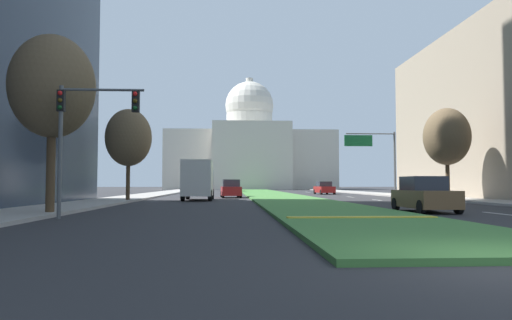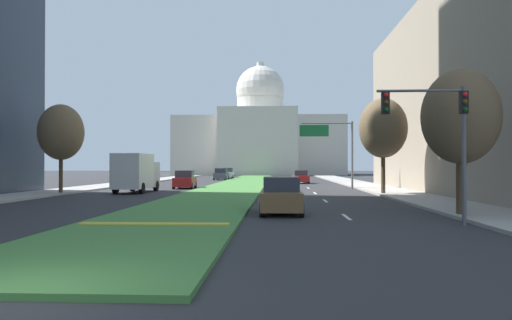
{
  "view_description": "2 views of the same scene",
  "coord_description": "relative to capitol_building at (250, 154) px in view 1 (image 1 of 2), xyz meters",
  "views": [
    {
      "loc": [
        -4.74,
        -7.59,
        1.37
      ],
      "look_at": [
        -1.33,
        54.06,
        4.48
      ],
      "focal_mm": 32.77,
      "sensor_mm": 36.0,
      "label": 1
    },
    {
      "loc": [
        4.45,
        -7.58,
        2.26
      ],
      "look_at": [
        1.69,
        50.23,
        2.92
      ],
      "focal_mm": 32.89,
      "sensor_mm": 36.0,
      "label": 2
    }
  ],
  "objects": [
    {
      "name": "median_curb_nose",
      "position": [
        0.0,
        -97.55,
        -8.55
      ],
      "size": [
        5.42,
        0.5,
        0.04
      ],
      "primitive_type": "cube",
      "color": "gold",
      "rests_on": "grass_median"
    },
    {
      "name": "capitol_building",
      "position": [
        0.0,
        0.0,
        0.0
      ],
      "size": [
        39.29,
        27.61,
        27.62
      ],
      "color": "beige",
      "rests_on": "ground_plane"
    },
    {
      "name": "sedan_very_far",
      "position": [
        -4.36,
        -32.1,
        -7.87
      ],
      "size": [
        1.88,
        4.17,
        1.8
      ],
      "color": "silver",
      "rests_on": "ground_plane"
    },
    {
      "name": "lane_dashes_right",
      "position": [
        7.43,
        -65.44,
        -8.7
      ],
      "size": [
        0.16,
        54.82,
        0.01
      ],
      "color": "silver",
      "rests_on": "ground_plane"
    },
    {
      "name": "street_tree_left_near",
      "position": [
        -12.49,
        -93.63,
        -3.14
      ],
      "size": [
        3.61,
        3.61,
        7.86
      ],
      "color": "#4C3823",
      "rests_on": "ground_plane"
    },
    {
      "name": "sedan_midblock",
      "position": [
        -4.67,
        -68.89,
        -7.89
      ],
      "size": [
        2.1,
        4.29,
        1.76
      ],
      "color": "maroon",
      "rests_on": "ground_plane"
    },
    {
      "name": "traffic_light_near_left",
      "position": [
        -10.5,
        -95.77,
        -4.91
      ],
      "size": [
        3.34,
        0.35,
        5.2
      ],
      "color": "#515456",
      "rests_on": "ground_plane"
    },
    {
      "name": "sedan_lead_stopped",
      "position": [
        4.6,
        -92.21,
        -7.9
      ],
      "size": [
        1.93,
        4.1,
        1.72
      ],
      "color": "brown",
      "rests_on": "ground_plane"
    },
    {
      "name": "sedan_distant",
      "position": [
        7.23,
        -55.22,
        -7.94
      ],
      "size": [
        2.06,
        4.5,
        1.62
      ],
      "color": "maroon",
      "rests_on": "ground_plane"
    },
    {
      "name": "ground_plane",
      "position": [
        0.0,
        -52.88,
        -8.71
      ],
      "size": [
        260.0,
        260.0,
        0.0
      ],
      "primitive_type": "plane",
      "color": "#2B2B2D"
    },
    {
      "name": "grass_median",
      "position": [
        0.0,
        -58.25,
        -8.64
      ],
      "size": [
        6.02,
        96.78,
        0.14
      ],
      "primitive_type": "cube",
      "color": "#427A38",
      "rests_on": "ground_plane"
    },
    {
      "name": "sedan_far_horizon",
      "position": [
        -4.38,
        -41.96,
        -7.87
      ],
      "size": [
        2.02,
        4.49,
        1.8
      ],
      "color": "#4C5156",
      "rests_on": "ground_plane"
    },
    {
      "name": "street_tree_right_mid",
      "position": [
        12.4,
        -78.3,
        -3.64
      ],
      "size": [
        3.62,
        3.62,
        7.35
      ],
      "color": "#4C3823",
      "rests_on": "ground_plane"
    },
    {
      "name": "street_tree_left_mid",
      "position": [
        -12.42,
        -78.65,
        -3.89
      ],
      "size": [
        3.46,
        3.46,
        7.0
      ],
      "color": "#4C3823",
      "rests_on": "ground_plane"
    },
    {
      "name": "overhead_guide_sign",
      "position": [
        9.69,
        -68.91,
        -4.08
      ],
      "size": [
        5.15,
        0.2,
        6.5
      ],
      "color": "#515456",
      "rests_on": "ground_plane"
    },
    {
      "name": "sidewalk_right",
      "position": [
        13.85,
        -63.63,
        -8.63
      ],
      "size": [
        4.0,
        96.78,
        0.15
      ],
      "primitive_type": "cube",
      "color": "#9E9991",
      "rests_on": "ground_plane"
    },
    {
      "name": "sidewalk_left",
      "position": [
        -13.85,
        -63.63,
        -8.63
      ],
      "size": [
        4.0,
        96.78,
        0.15
      ],
      "primitive_type": "cube",
      "color": "#9E9991",
      "rests_on": "ground_plane"
    },
    {
      "name": "box_truck_delivery",
      "position": [
        -7.35,
        -75.84,
        -7.03
      ],
      "size": [
        2.4,
        6.4,
        3.2
      ],
      "color": "#BCBCC1",
      "rests_on": "ground_plane"
    }
  ]
}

